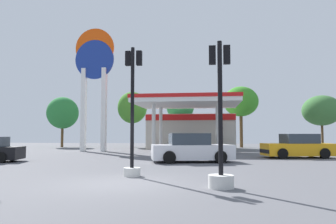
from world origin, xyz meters
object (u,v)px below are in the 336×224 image
(car_2, at_px, (297,147))
(traffic_signal_1, at_px, (221,141))
(tree_1, at_px, (132,108))
(tree_2, at_px, (180,108))
(traffic_signal_0, at_px, (132,125))
(tree_0, at_px, (63,113))
(station_pole_sign, at_px, (94,74))
(tree_3, at_px, (241,102))
(tree_4, at_px, (322,111))
(car_1, at_px, (191,149))

(car_2, height_order, traffic_signal_1, traffic_signal_1)
(car_2, distance_m, tree_1, 22.05)
(tree_1, relative_size, tree_2, 1.13)
(traffic_signal_1, bearing_deg, traffic_signal_0, 144.69)
(traffic_signal_1, height_order, tree_0, tree_0)
(tree_0, bearing_deg, tree_2, -0.58)
(station_pole_sign, xyz_separation_m, tree_3, (14.45, 10.71, -1.77))
(tree_0, relative_size, tree_1, 0.91)
(tree_1, xyz_separation_m, tree_4, (22.13, 0.62, -0.51))
(traffic_signal_1, xyz_separation_m, tree_1, (-9.66, 28.37, 3.43))
(traffic_signal_0, height_order, tree_4, tree_4)
(traffic_signal_0, bearing_deg, tree_3, 76.20)
(car_1, relative_size, tree_1, 0.72)
(car_2, height_order, tree_0, tree_0)
(station_pole_sign, distance_m, car_1, 15.46)
(tree_0, bearing_deg, tree_3, 4.76)
(tree_3, bearing_deg, station_pole_sign, -143.44)
(tree_4, bearing_deg, tree_1, -178.39)
(station_pole_sign, relative_size, tree_3, 1.58)
(tree_4, bearing_deg, car_1, -124.29)
(traffic_signal_0, xyz_separation_m, tree_4, (15.73, 26.69, 2.35))
(tree_0, xyz_separation_m, tree_3, (21.76, 1.81, 1.29))
(traffic_signal_0, distance_m, tree_3, 28.33)
(station_pole_sign, distance_m, tree_0, 11.92)
(station_pole_sign, distance_m, tree_1, 9.89)
(car_2, distance_m, tree_2, 17.82)
(tree_1, distance_m, tree_2, 5.98)
(traffic_signal_1, xyz_separation_m, tree_3, (3.44, 29.60, 4.12))
(tree_3, bearing_deg, car_1, -102.96)
(car_1, height_order, car_2, car_1)
(traffic_signal_0, bearing_deg, tree_4, 59.48)
(tree_0, bearing_deg, tree_1, 3.85)
(tree_0, bearing_deg, car_1, -48.37)
(car_2, height_order, tree_4, tree_4)
(car_2, height_order, tree_2, tree_2)
(tree_2, relative_size, tree_4, 0.99)
(car_2, bearing_deg, traffic_signal_0, -129.66)
(tree_3, xyz_separation_m, tree_4, (9.03, -0.61, -1.19))
(car_1, bearing_deg, traffic_signal_1, -81.09)
(tree_1, bearing_deg, tree_3, 5.36)
(station_pole_sign, height_order, tree_1, station_pole_sign)
(car_2, height_order, tree_1, tree_1)
(tree_0, distance_m, tree_2, 14.60)
(car_1, bearing_deg, traffic_signal_0, -106.49)
(car_1, relative_size, car_2, 1.03)
(car_2, bearing_deg, tree_0, 148.08)
(traffic_signal_1, bearing_deg, station_pole_sign, 120.23)
(car_1, bearing_deg, tree_3, 77.04)
(tree_0, relative_size, tree_3, 0.84)
(car_1, distance_m, traffic_signal_0, 6.79)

